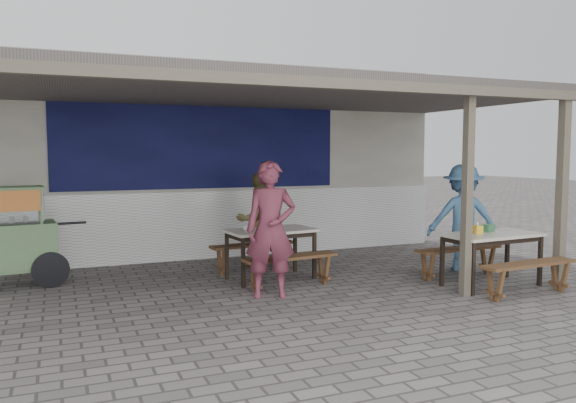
% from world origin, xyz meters
% --- Properties ---
extents(ground, '(60.00, 60.00, 0.00)m').
position_xyz_m(ground, '(0.00, 0.00, 0.00)').
color(ground, slate).
rests_on(ground, ground).
extents(back_wall, '(9.00, 1.28, 3.50)m').
position_xyz_m(back_wall, '(-0.00, 3.58, 1.72)').
color(back_wall, beige).
rests_on(back_wall, ground).
extents(warung_roof, '(9.00, 4.21, 2.81)m').
position_xyz_m(warung_roof, '(0.02, 0.90, 2.71)').
color(warung_roof, '#524B46').
rests_on(warung_roof, ground).
extents(table_left, '(1.35, 0.84, 0.75)m').
position_xyz_m(table_left, '(0.33, 0.98, 0.67)').
color(table_left, silver).
rests_on(table_left, ground).
extents(bench_left_street, '(1.41, 0.44, 0.45)m').
position_xyz_m(bench_left_street, '(0.40, 0.37, 0.33)').
color(bench_left_street, brown).
rests_on(bench_left_street, ground).
extents(bench_left_wall, '(1.41, 0.44, 0.45)m').
position_xyz_m(bench_left_wall, '(0.26, 1.58, 0.33)').
color(bench_left_wall, brown).
rests_on(bench_left_wall, ground).
extents(table_right, '(1.42, 0.80, 0.75)m').
position_xyz_m(table_right, '(3.06, -0.60, 0.67)').
color(table_right, silver).
rests_on(table_right, ground).
extents(bench_right_street, '(1.49, 0.37, 0.45)m').
position_xyz_m(bench_right_street, '(3.10, -1.25, 0.34)').
color(bench_right_street, brown).
rests_on(bench_right_street, ground).
extents(bench_right_wall, '(1.49, 0.37, 0.45)m').
position_xyz_m(bench_right_wall, '(3.02, 0.05, 0.34)').
color(bench_right_wall, brown).
rests_on(bench_right_wall, ground).
extents(vendor_cart, '(1.73, 0.81, 1.41)m').
position_xyz_m(vendor_cart, '(-3.24, 1.92, 0.76)').
color(vendor_cart, '#688B5D').
rests_on(vendor_cart, ground).
extents(patron_street_side, '(0.75, 0.60, 1.78)m').
position_xyz_m(patron_street_side, '(-0.03, 0.02, 0.89)').
color(patron_street_side, brown).
rests_on(patron_street_side, ground).
extents(patron_wall_side, '(0.80, 0.64, 1.55)m').
position_xyz_m(patron_wall_side, '(0.46, 1.90, 0.77)').
color(patron_wall_side, brown).
rests_on(patron_wall_side, ground).
extents(patron_right_table, '(1.26, 1.09, 1.70)m').
position_xyz_m(patron_right_table, '(3.38, 0.41, 0.85)').
color(patron_right_table, teal).
rests_on(patron_right_table, ground).
extents(tissue_box, '(0.12, 0.12, 0.11)m').
position_xyz_m(tissue_box, '(2.85, -0.54, 0.81)').
color(tissue_box, yellow).
rests_on(tissue_box, table_right).
extents(donation_box, '(0.18, 0.14, 0.11)m').
position_xyz_m(donation_box, '(3.13, -0.44, 0.80)').
color(donation_box, '#327045').
rests_on(donation_box, table_right).
extents(condiment_jar, '(0.07, 0.07, 0.08)m').
position_xyz_m(condiment_jar, '(0.46, 1.18, 0.79)').
color(condiment_jar, silver).
rests_on(condiment_jar, table_left).
extents(condiment_bowl, '(0.22, 0.22, 0.04)m').
position_xyz_m(condiment_bowl, '(-0.01, 1.07, 0.77)').
color(condiment_bowl, silver).
rests_on(condiment_bowl, table_left).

